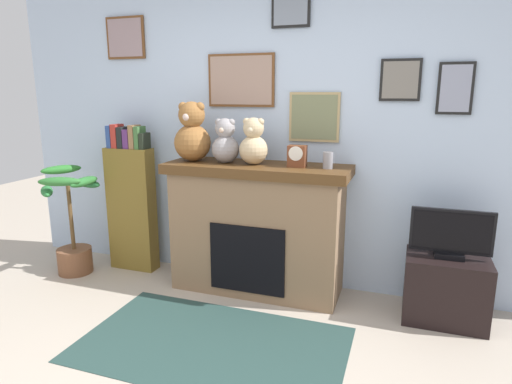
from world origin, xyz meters
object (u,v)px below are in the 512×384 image
(television, at_px, (451,235))
(teddy_bear_tan, at_px, (254,144))
(potted_plant, at_px, (72,230))
(bookshelf, at_px, (131,203))
(teddy_bear_brown, at_px, (225,143))
(teddy_bear_grey, at_px, (192,135))
(fireplace, at_px, (257,228))
(tv_stand, at_px, (445,289))
(candle_jar, at_px, (328,160))
(mantel_clock, at_px, (297,156))

(television, xyz_separation_m, teddy_bear_tan, (-1.52, 0.03, 0.59))
(television, bearing_deg, potted_plant, -176.68)
(bookshelf, xyz_separation_m, potted_plant, (-0.46, -0.29, -0.23))
(potted_plant, height_order, teddy_bear_brown, teddy_bear_brown)
(teddy_bear_tan, bearing_deg, teddy_bear_grey, -179.98)
(potted_plant, distance_m, teddy_bear_grey, 1.49)
(fireplace, bearing_deg, teddy_bear_grey, -178.17)
(bookshelf, xyz_separation_m, teddy_bear_tan, (1.25, -0.07, 0.61))
(fireplace, distance_m, teddy_bear_brown, 0.76)
(tv_stand, distance_m, teddy_bear_tan, 1.82)
(tv_stand, xyz_separation_m, teddy_bear_brown, (-1.76, 0.03, 1.01))
(bookshelf, height_order, candle_jar, bookshelf)
(bookshelf, bearing_deg, teddy_bear_grey, -5.69)
(potted_plant, distance_m, teddy_bear_tan, 1.92)
(bookshelf, bearing_deg, teddy_bear_brown, -3.98)
(bookshelf, relative_size, teddy_bear_brown, 3.76)
(bookshelf, bearing_deg, candle_jar, -2.14)
(tv_stand, distance_m, teddy_bear_brown, 2.03)
(tv_stand, distance_m, television, 0.42)
(tv_stand, height_order, candle_jar, candle_jar)
(fireplace, relative_size, teddy_bear_grey, 3.04)
(television, bearing_deg, bookshelf, 177.90)
(bookshelf, distance_m, tv_stand, 2.79)
(teddy_bear_grey, bearing_deg, television, -0.88)
(bookshelf, distance_m, teddy_bear_tan, 1.39)
(candle_jar, relative_size, teddy_bear_tan, 0.34)
(candle_jar, bearing_deg, teddy_bear_tan, -179.95)
(television, xyz_separation_m, mantel_clock, (-1.15, 0.03, 0.51))
(television, distance_m, teddy_bear_brown, 1.86)
(television, relative_size, mantel_clock, 3.32)
(potted_plant, bearing_deg, bookshelf, 32.03)
(potted_plant, relative_size, candle_jar, 7.75)
(potted_plant, bearing_deg, television, 3.32)
(television, distance_m, mantel_clock, 1.26)
(fireplace, height_order, mantel_clock, mantel_clock)
(tv_stand, height_order, teddy_bear_grey, teddy_bear_grey)
(tv_stand, relative_size, teddy_bear_grey, 1.16)
(mantel_clock, bearing_deg, tv_stand, -1.45)
(teddy_bear_grey, xyz_separation_m, teddy_bear_tan, (0.55, 0.00, -0.05))
(teddy_bear_tan, bearing_deg, mantel_clock, -0.18)
(teddy_bear_grey, xyz_separation_m, teddy_bear_brown, (0.30, 0.00, -0.06))
(tv_stand, bearing_deg, mantel_clock, 178.55)
(television, height_order, candle_jar, candle_jar)
(television, xyz_separation_m, teddy_bear_brown, (-1.76, 0.03, 0.59))
(potted_plant, xyz_separation_m, teddy_bear_tan, (1.71, 0.22, 0.85))
(bookshelf, height_order, television, bookshelf)
(teddy_bear_grey, bearing_deg, teddy_bear_brown, 0.03)
(tv_stand, xyz_separation_m, television, (-0.00, -0.00, 0.42))
(television, height_order, teddy_bear_grey, teddy_bear_grey)
(bookshelf, relative_size, tv_stand, 2.38)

